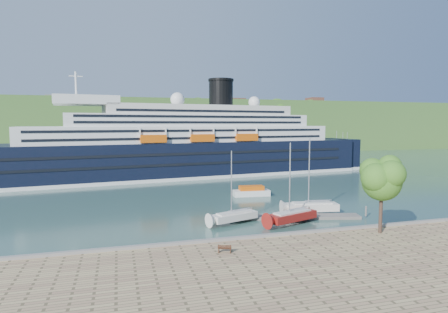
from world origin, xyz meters
TOP-DOWN VIEW (x-y plane):
  - ground at (0.00, 0.00)m, footprint 400.00×400.00m
  - far_hillside at (0.00, 145.00)m, footprint 400.00×50.00m
  - quay_coping at (0.00, -0.20)m, footprint 220.00×0.50m
  - cruise_ship at (-5.03, 55.62)m, footprint 111.44×29.63m
  - park_bench at (-9.93, -3.71)m, footprint 1.45×0.97m
  - promenade_tree at (8.65, -2.29)m, footprint 5.72×5.72m
  - floating_pontoon at (4.15, 9.78)m, footprint 18.28×6.50m
  - sailboat_white_near at (-4.80, 9.49)m, footprint 7.44×4.17m
  - sailboat_red at (2.45, 7.10)m, footprint 8.24×4.72m
  - sailboat_white_far at (7.64, 11.13)m, footprint 8.51×3.68m
  - tender_launch at (3.93, 26.80)m, footprint 6.91×2.92m

SIDE VIEW (x-z plane):
  - ground at x=0.00m, z-range 0.00..0.00m
  - floating_pontoon at x=4.15m, z-range 0.00..0.41m
  - tender_launch at x=3.93m, z-range 0.00..1.86m
  - quay_coping at x=0.00m, z-range 1.00..1.30m
  - park_bench at x=-9.93m, z-range 1.00..1.86m
  - sailboat_white_near at x=-4.80m, z-range 0.00..9.27m
  - sailboat_red at x=2.45m, z-range 0.00..10.28m
  - sailboat_white_far at x=7.64m, z-range 0.00..10.64m
  - promenade_tree at x=8.65m, z-range 1.00..10.48m
  - far_hillside at x=0.00m, z-range 0.00..24.00m
  - cruise_ship at x=-5.03m, z-range 0.00..24.77m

